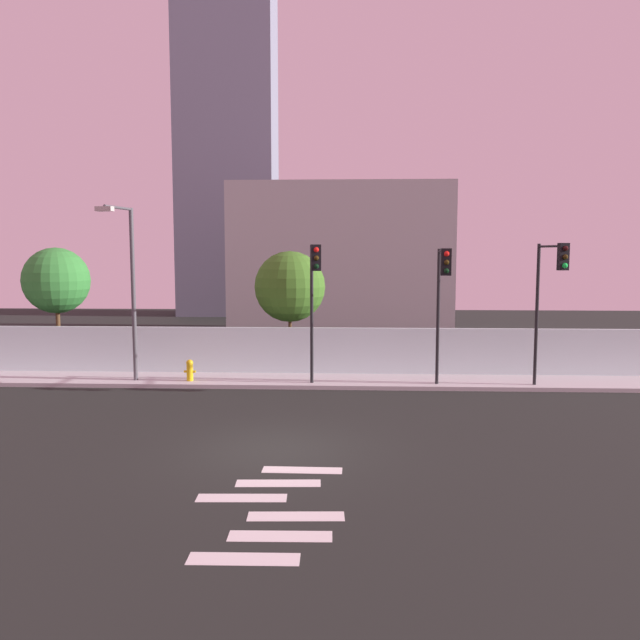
% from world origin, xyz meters
% --- Properties ---
extents(ground_plane, '(80.00, 80.00, 0.00)m').
position_xyz_m(ground_plane, '(0.00, 0.00, 0.00)').
color(ground_plane, black).
extents(sidewalk, '(36.00, 2.40, 0.15)m').
position_xyz_m(sidewalk, '(0.00, 8.20, 0.07)').
color(sidewalk, '#B7B7B7').
rests_on(sidewalk, ground).
extents(perimeter_wall, '(36.00, 0.18, 1.80)m').
position_xyz_m(perimeter_wall, '(0.00, 9.49, 1.05)').
color(perimeter_wall, silver).
rests_on(perimeter_wall, sidewalk).
extents(crosswalk_marking, '(2.97, 4.72, 0.01)m').
position_xyz_m(crosswalk_marking, '(0.37, -3.67, 0.00)').
color(crosswalk_marking, silver).
rests_on(crosswalk_marking, ground).
extents(traffic_light_left, '(0.45, 1.37, 5.01)m').
position_xyz_m(traffic_light_left, '(0.55, 6.96, 3.79)').
color(traffic_light_left, black).
rests_on(traffic_light_left, sidewalk).
extents(traffic_light_center, '(0.34, 1.84, 4.87)m').
position_xyz_m(traffic_light_center, '(4.99, 6.71, 3.72)').
color(traffic_light_center, black).
rests_on(traffic_light_center, sidewalk).
extents(traffic_light_right, '(0.59, 1.81, 5.05)m').
position_xyz_m(traffic_light_right, '(8.66, 6.74, 3.84)').
color(traffic_light_right, black).
rests_on(traffic_light_right, sidewalk).
extents(street_lamp_curbside, '(0.71, 1.99, 6.35)m').
position_xyz_m(street_lamp_curbside, '(-6.21, 7.48, 3.94)').
color(street_lamp_curbside, '#4C4C51').
rests_on(street_lamp_curbside, sidewalk).
extents(fire_hydrant, '(0.44, 0.26, 0.80)m').
position_xyz_m(fire_hydrant, '(-4.10, 7.70, 0.58)').
color(fire_hydrant, gold).
rests_on(fire_hydrant, sidewalk).
extents(roadside_tree_leftmost, '(2.77, 2.77, 5.11)m').
position_xyz_m(roadside_tree_leftmost, '(-10.52, 10.96, 3.71)').
color(roadside_tree_leftmost, brown).
rests_on(roadside_tree_leftmost, ground).
extents(roadside_tree_midleft, '(2.94, 2.94, 4.96)m').
position_xyz_m(roadside_tree_midleft, '(-0.66, 10.96, 3.49)').
color(roadside_tree_midleft, brown).
rests_on(roadside_tree_midleft, ground).
extents(low_building_distant, '(12.94, 6.00, 8.93)m').
position_xyz_m(low_building_distant, '(1.28, 23.49, 4.47)').
color(low_building_distant, '#A9A9A9').
rests_on(low_building_distant, ground).
extents(tower_on_skyline, '(7.49, 5.00, 33.91)m').
position_xyz_m(tower_on_skyline, '(-7.76, 35.49, 16.95)').
color(tower_on_skyline, slate).
rests_on(tower_on_skyline, ground).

